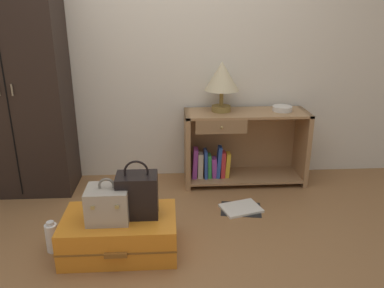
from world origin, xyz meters
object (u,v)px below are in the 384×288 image
at_px(suitcase_large, 120,233).
at_px(handbag, 137,194).
at_px(table_lamp, 222,78).
at_px(wardrobe, 16,84).
at_px(train_case, 108,204).
at_px(bookshelf, 239,147).
at_px(open_book_on_floor, 241,208).
at_px(bowl, 282,109).
at_px(bottle, 52,237).

relative_size(suitcase_large, handbag, 1.96).
relative_size(table_lamp, suitcase_large, 0.58).
relative_size(wardrobe, train_case, 6.47).
relative_size(wardrobe, bookshelf, 1.72).
xyz_separation_m(bookshelf, open_book_on_floor, (-0.07, -0.56, -0.33)).
height_order(wardrobe, table_lamp, wardrobe).
xyz_separation_m(wardrobe, train_case, (0.86, -1.04, -0.58)).
height_order(bowl, handbag, bowl).
bearing_deg(open_book_on_floor, suitcase_large, -151.22).
relative_size(bowl, suitcase_large, 0.23).
bearing_deg(bookshelf, wardrobe, -178.64).
xyz_separation_m(bookshelf, train_case, (-1.05, -1.09, 0.03)).
height_order(bookshelf, open_book_on_floor, bookshelf).
height_order(suitcase_large, bottle, suitcase_large).
height_order(bowl, bottle, bowl).
height_order(table_lamp, handbag, table_lamp).
distance_m(wardrobe, handbag, 1.54).
bearing_deg(bowl, suitcase_large, -142.25).
xyz_separation_m(table_lamp, suitcase_large, (-0.81, -1.08, -0.85)).
height_order(table_lamp, train_case, table_lamp).
distance_m(bookshelf, bottle, 1.80).
distance_m(handbag, open_book_on_floor, 1.00).
xyz_separation_m(bowl, handbag, (-1.23, -1.03, -0.30)).
bearing_deg(bookshelf, bowl, -1.56).
height_order(suitcase_large, handbag, handbag).
height_order(wardrobe, bowl, wardrobe).
bearing_deg(suitcase_large, bottle, 177.38).
bearing_deg(wardrobe, bottle, -65.11).
relative_size(wardrobe, table_lamp, 4.31).
bearing_deg(suitcase_large, open_book_on_floor, 28.78).
xyz_separation_m(wardrobe, open_book_on_floor, (1.83, -0.51, -0.94)).
relative_size(wardrobe, handbag, 4.92).
xyz_separation_m(table_lamp, train_case, (-0.87, -1.10, -0.60)).
bearing_deg(suitcase_large, bookshelf, 47.08).
height_order(train_case, open_book_on_floor, train_case).
relative_size(table_lamp, bowl, 2.52).
bearing_deg(handbag, train_case, -164.39).
height_order(bottle, open_book_on_floor, bottle).
xyz_separation_m(bookshelf, bottle, (-1.44, -1.04, -0.24)).
bearing_deg(suitcase_large, wardrobe, 132.10).
distance_m(table_lamp, open_book_on_floor, 1.13).
relative_size(train_case, open_book_on_floor, 0.82).
bearing_deg(bottle, suitcase_large, -2.62).
bearing_deg(suitcase_large, table_lamp, 53.05).
bearing_deg(train_case, bowl, 37.29).
distance_m(bookshelf, table_lamp, 0.66).
relative_size(bookshelf, suitcase_large, 1.46).
bearing_deg(handbag, wardrobe, 136.46).
distance_m(bookshelf, open_book_on_floor, 0.66).
xyz_separation_m(wardrobe, suitcase_large, (0.92, -1.02, -0.82)).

